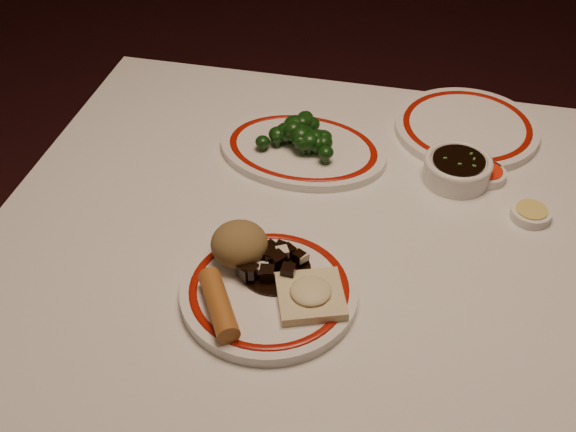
{
  "coord_description": "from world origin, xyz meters",
  "views": [
    {
      "loc": [
        0.06,
        -0.83,
        1.51
      ],
      "look_at": [
        -0.13,
        -0.04,
        0.8
      ],
      "focal_mm": 45.0,
      "sensor_mm": 36.0,
      "label": 1
    }
  ],
  "objects_px": {
    "rice_mound": "(239,244)",
    "broccoli_plate": "(303,149)",
    "soy_bowl": "(457,170)",
    "fried_wonton": "(311,295)",
    "broccoli_pile": "(302,135)",
    "stirfry_heap": "(272,263)",
    "main_plate": "(269,291)",
    "spring_roll": "(219,304)",
    "dining_table": "(368,277)"
  },
  "relations": [
    {
      "from": "rice_mound",
      "to": "broccoli_plate",
      "type": "distance_m",
      "value": 0.3
    },
    {
      "from": "soy_bowl",
      "to": "rice_mound",
      "type": "bearing_deg",
      "value": -136.43
    },
    {
      "from": "fried_wonton",
      "to": "broccoli_pile",
      "type": "distance_m",
      "value": 0.37
    },
    {
      "from": "stirfry_heap",
      "to": "broccoli_plate",
      "type": "xyz_separation_m",
      "value": [
        -0.02,
        0.31,
        -0.02
      ]
    },
    {
      "from": "broccoli_pile",
      "to": "main_plate",
      "type": "bearing_deg",
      "value": -85.62
    },
    {
      "from": "rice_mound",
      "to": "spring_roll",
      "type": "relative_size",
      "value": 0.72
    },
    {
      "from": "dining_table",
      "to": "main_plate",
      "type": "height_order",
      "value": "main_plate"
    },
    {
      "from": "dining_table",
      "to": "soy_bowl",
      "type": "bearing_deg",
      "value": 55.61
    },
    {
      "from": "broccoli_pile",
      "to": "soy_bowl",
      "type": "bearing_deg",
      "value": -3.45
    },
    {
      "from": "broccoli_plate",
      "to": "broccoli_pile",
      "type": "relative_size",
      "value": 2.26
    },
    {
      "from": "fried_wonton",
      "to": "broccoli_plate",
      "type": "height_order",
      "value": "fried_wonton"
    },
    {
      "from": "main_plate",
      "to": "broccoli_pile",
      "type": "bearing_deg",
      "value": 94.38
    },
    {
      "from": "fried_wonton",
      "to": "soy_bowl",
      "type": "relative_size",
      "value": 1.03
    },
    {
      "from": "soy_bowl",
      "to": "broccoli_pile",
      "type": "bearing_deg",
      "value": 176.55
    },
    {
      "from": "broccoli_plate",
      "to": "main_plate",
      "type": "bearing_deg",
      "value": -85.88
    },
    {
      "from": "soy_bowl",
      "to": "spring_roll",
      "type": "bearing_deg",
      "value": -127.41
    },
    {
      "from": "broccoli_pile",
      "to": "soy_bowl",
      "type": "xyz_separation_m",
      "value": [
        0.27,
        -0.02,
        -0.02
      ]
    },
    {
      "from": "main_plate",
      "to": "broccoli_plate",
      "type": "distance_m",
      "value": 0.35
    },
    {
      "from": "stirfry_heap",
      "to": "broccoli_plate",
      "type": "bearing_deg",
      "value": 93.84
    },
    {
      "from": "main_plate",
      "to": "fried_wonton",
      "type": "relative_size",
      "value": 2.59
    },
    {
      "from": "dining_table",
      "to": "fried_wonton",
      "type": "height_order",
      "value": "fried_wonton"
    },
    {
      "from": "dining_table",
      "to": "broccoli_plate",
      "type": "distance_m",
      "value": 0.26
    },
    {
      "from": "dining_table",
      "to": "soy_bowl",
      "type": "height_order",
      "value": "soy_bowl"
    },
    {
      "from": "fried_wonton",
      "to": "stirfry_heap",
      "type": "xyz_separation_m",
      "value": [
        -0.07,
        0.05,
        0.0
      ]
    },
    {
      "from": "broccoli_plate",
      "to": "soy_bowl",
      "type": "xyz_separation_m",
      "value": [
        0.27,
        -0.01,
        0.01
      ]
    },
    {
      "from": "main_plate",
      "to": "broccoli_pile",
      "type": "xyz_separation_m",
      "value": [
        -0.03,
        0.35,
        0.03
      ]
    },
    {
      "from": "dining_table",
      "to": "main_plate",
      "type": "bearing_deg",
      "value": -128.43
    },
    {
      "from": "dining_table",
      "to": "spring_roll",
      "type": "xyz_separation_m",
      "value": [
        -0.18,
        -0.22,
        0.13
      ]
    },
    {
      "from": "spring_roll",
      "to": "broccoli_pile",
      "type": "bearing_deg",
      "value": 55.6
    },
    {
      "from": "spring_roll",
      "to": "stirfry_heap",
      "type": "xyz_separation_m",
      "value": [
        0.05,
        0.1,
        -0.0
      ]
    },
    {
      "from": "broccoli_plate",
      "to": "broccoli_pile",
      "type": "distance_m",
      "value": 0.03
    },
    {
      "from": "rice_mound",
      "to": "fried_wonton",
      "type": "relative_size",
      "value": 0.72
    },
    {
      "from": "fried_wonton",
      "to": "broccoli_plate",
      "type": "relative_size",
      "value": 0.36
    },
    {
      "from": "broccoli_plate",
      "to": "soy_bowl",
      "type": "relative_size",
      "value": 2.84
    },
    {
      "from": "fried_wonton",
      "to": "soy_bowl",
      "type": "distance_m",
      "value": 0.39
    },
    {
      "from": "dining_table",
      "to": "broccoli_plate",
      "type": "relative_size",
      "value": 3.76
    },
    {
      "from": "rice_mound",
      "to": "soy_bowl",
      "type": "height_order",
      "value": "rice_mound"
    },
    {
      "from": "main_plate",
      "to": "spring_roll",
      "type": "height_order",
      "value": "spring_roll"
    },
    {
      "from": "stirfry_heap",
      "to": "main_plate",
      "type": "bearing_deg",
      "value": -83.54
    },
    {
      "from": "stirfry_heap",
      "to": "soy_bowl",
      "type": "relative_size",
      "value": 0.92
    },
    {
      "from": "broccoli_plate",
      "to": "fried_wonton",
      "type": "bearing_deg",
      "value": -76.38
    },
    {
      "from": "dining_table",
      "to": "main_plate",
      "type": "distance_m",
      "value": 0.23
    },
    {
      "from": "spring_roll",
      "to": "broccoli_plate",
      "type": "height_order",
      "value": "spring_roll"
    },
    {
      "from": "spring_roll",
      "to": "broccoli_pile",
      "type": "relative_size",
      "value": 0.82
    },
    {
      "from": "stirfry_heap",
      "to": "spring_roll",
      "type": "bearing_deg",
      "value": -117.93
    },
    {
      "from": "main_plate",
      "to": "stirfry_heap",
      "type": "height_order",
      "value": "stirfry_heap"
    },
    {
      "from": "main_plate",
      "to": "rice_mound",
      "type": "xyz_separation_m",
      "value": [
        -0.06,
        0.05,
        0.04
      ]
    },
    {
      "from": "dining_table",
      "to": "rice_mound",
      "type": "relative_size",
      "value": 14.39
    },
    {
      "from": "broccoli_pile",
      "to": "broccoli_plate",
      "type": "bearing_deg",
      "value": -38.64
    },
    {
      "from": "spring_roll",
      "to": "main_plate",
      "type": "bearing_deg",
      "value": 16.81
    }
  ]
}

